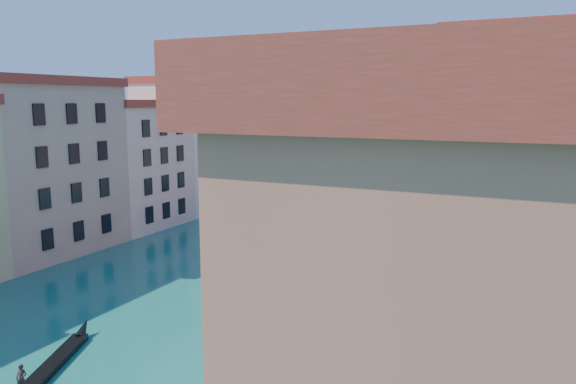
# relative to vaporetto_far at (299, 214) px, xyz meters

# --- Properties ---
(left_bank_palazzos) EXTENTS (12.80, 128.40, 21.00)m
(left_bank_palazzos) POSITION_rel_vaporetto_far_xyz_m (-21.01, -1.04, 8.30)
(left_bank_palazzos) COLOR #BFAC8C
(left_bank_palazzos) RESTS_ON ground
(quay) EXTENTS (4.00, 140.00, 1.00)m
(quay) POSITION_rel_vaporetto_far_xyz_m (26.99, -0.72, -0.90)
(quay) COLOR gray
(quay) RESTS_ON ground
(restaurant_awnings) EXTENTS (3.20, 44.55, 3.12)m
(restaurant_awnings) POSITION_rel_vaporetto_far_xyz_m (27.18, -42.71, 1.58)
(restaurant_awnings) COLOR maroon
(restaurant_awnings) RESTS_ON ground
(mooring_poles_right) EXTENTS (1.44, 54.24, 3.20)m
(mooring_poles_right) POSITION_rel_vaporetto_far_xyz_m (24.09, -36.92, -0.10)
(mooring_poles_right) COLOR #55371D
(mooring_poles_right) RESTS_ON ground
(vaporetto_far) EXTENTS (10.02, 21.49, 3.12)m
(vaporetto_far) POSITION_rel_vaporetto_far_xyz_m (0.00, 0.00, 0.00)
(vaporetto_far) COLOR silver
(vaporetto_far) RESTS_ON ground
(gondola_fore) EXTENTS (5.59, 11.35, 2.39)m
(gondola_fore) POSITION_rel_vaporetto_far_xyz_m (3.71, -46.65, -1.00)
(gondola_fore) COLOR black
(gondola_fore) RESTS_ON ground
(gondola_right) EXTENTS (2.24, 12.75, 2.54)m
(gondola_right) POSITION_rel_vaporetto_far_xyz_m (15.54, -42.60, -0.92)
(gondola_right) COLOR black
(gondola_right) RESTS_ON ground
(gondola_far) EXTENTS (1.29, 12.09, 1.71)m
(gondola_far) POSITION_rel_vaporetto_far_xyz_m (19.15, -14.36, -1.05)
(gondola_far) COLOR black
(gondola_far) RESTS_ON ground
(motorboat_mid) EXTENTS (3.54, 7.14, 1.42)m
(motorboat_mid) POSITION_rel_vaporetto_far_xyz_m (7.98, -12.06, -0.85)
(motorboat_mid) COLOR silver
(motorboat_mid) RESTS_ON ground
(motorboat_far) EXTENTS (3.78, 7.19, 1.42)m
(motorboat_far) POSITION_rel_vaporetto_far_xyz_m (14.60, 14.19, -0.85)
(motorboat_far) COLOR white
(motorboat_far) RESTS_ON ground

